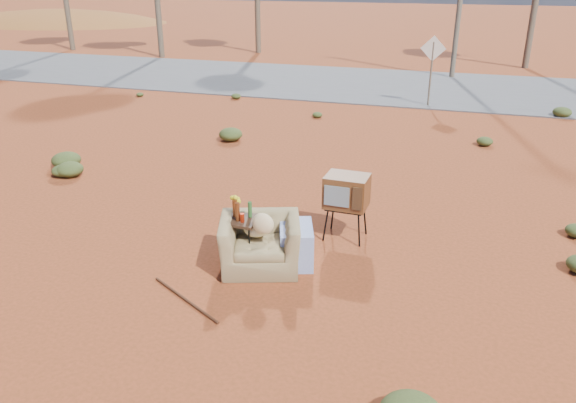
% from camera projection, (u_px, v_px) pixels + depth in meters
% --- Properties ---
extents(ground, '(140.00, 140.00, 0.00)m').
position_uv_depth(ground, '(247.00, 285.00, 7.83)').
color(ground, '#933A1D').
rests_on(ground, ground).
extents(highway, '(140.00, 7.00, 0.04)m').
position_uv_depth(highway, '(393.00, 86.00, 21.03)').
color(highway, '#565659').
rests_on(highway, ground).
extents(dirt_mound, '(26.00, 18.00, 2.00)m').
position_uv_depth(dirt_mound, '(58.00, 22.00, 46.12)').
color(dirt_mound, brown).
rests_on(dirt_mound, ground).
extents(armchair, '(1.48, 1.24, 1.00)m').
position_uv_depth(armchair, '(267.00, 237.00, 8.17)').
color(armchair, olive).
rests_on(armchair, ground).
extents(tv_unit, '(0.69, 0.57, 1.08)m').
position_uv_depth(tv_unit, '(347.00, 192.00, 8.90)').
color(tv_unit, black).
rests_on(tv_unit, ground).
extents(side_table, '(0.50, 0.50, 1.00)m').
position_uv_depth(side_table, '(240.00, 216.00, 8.20)').
color(side_table, '#341D13').
rests_on(side_table, ground).
extents(rusty_bar, '(1.29, 0.76, 0.04)m').
position_uv_depth(rusty_bar, '(185.00, 299.00, 7.45)').
color(rusty_bar, '#482413').
rests_on(rusty_bar, ground).
extents(road_sign, '(0.78, 0.06, 2.19)m').
position_uv_depth(road_sign, '(432.00, 58.00, 17.40)').
color(road_sign, brown).
rests_on(road_sign, ground).
extents(scrub_patch, '(17.49, 8.07, 0.33)m').
position_uv_depth(scrub_patch, '(287.00, 170.00, 11.89)').
color(scrub_patch, '#3E4A20').
rests_on(scrub_patch, ground).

